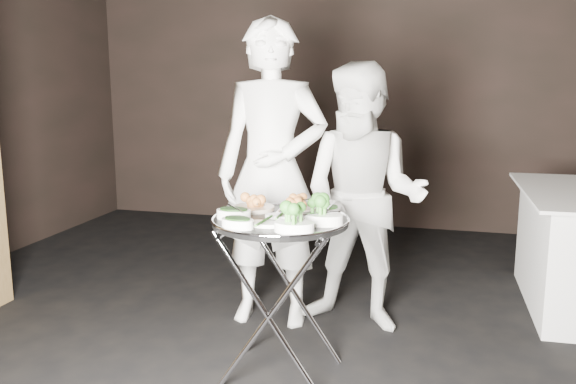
% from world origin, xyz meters
% --- Properties ---
extents(wall_back, '(6.00, 0.05, 3.00)m').
position_xyz_m(wall_back, '(0.00, 3.52, 1.50)').
color(wall_back, black).
rests_on(wall_back, floor).
extents(tray_stand, '(0.56, 0.48, 0.83)m').
position_xyz_m(tray_stand, '(-0.08, 0.12, 0.46)').
color(tray_stand, silver).
rests_on(tray_stand, floor).
extents(serving_tray, '(0.69, 0.69, 0.04)m').
position_xyz_m(serving_tray, '(-0.08, 0.12, 0.83)').
color(serving_tray, black).
rests_on(serving_tray, tray_stand).
extents(potato_plate_a, '(0.22, 0.22, 0.08)m').
position_xyz_m(potato_plate_a, '(-0.27, 0.29, 0.88)').
color(potato_plate_a, beige).
rests_on(potato_plate_a, serving_tray).
extents(potato_plate_b, '(0.18, 0.18, 0.06)m').
position_xyz_m(potato_plate_b, '(-0.04, 0.33, 0.87)').
color(potato_plate_b, beige).
rests_on(potato_plate_b, serving_tray).
extents(greens_bowl, '(0.12, 0.12, 0.07)m').
position_xyz_m(greens_bowl, '(0.14, 0.25, 0.87)').
color(greens_bowl, white).
rests_on(greens_bowl, serving_tray).
extents(asparagus_plate_a, '(0.18, 0.10, 0.04)m').
position_xyz_m(asparagus_plate_a, '(-0.08, 0.14, 0.86)').
color(asparagus_plate_a, white).
rests_on(asparagus_plate_a, serving_tray).
extents(asparagus_plate_b, '(0.19, 0.11, 0.04)m').
position_xyz_m(asparagus_plate_b, '(-0.12, -0.04, 0.86)').
color(asparagus_plate_b, white).
rests_on(asparagus_plate_b, serving_tray).
extents(spinach_bowl_a, '(0.18, 0.12, 0.07)m').
position_xyz_m(spinach_bowl_a, '(-0.30, 0.06, 0.88)').
color(spinach_bowl_a, white).
rests_on(spinach_bowl_a, serving_tray).
extents(spinach_bowl_b, '(0.18, 0.14, 0.07)m').
position_xyz_m(spinach_bowl_b, '(-0.22, -0.11, 0.87)').
color(spinach_bowl_b, white).
rests_on(spinach_bowl_b, serving_tray).
extents(broccoli_bowl_a, '(0.20, 0.15, 0.08)m').
position_xyz_m(broccoli_bowl_a, '(0.15, 0.07, 0.88)').
color(broccoli_bowl_a, white).
rests_on(broccoli_bowl_a, serving_tray).
extents(broccoli_bowl_b, '(0.19, 0.15, 0.08)m').
position_xyz_m(broccoli_bowl_b, '(0.05, -0.11, 0.88)').
color(broccoli_bowl_b, white).
rests_on(broccoli_bowl_b, serving_tray).
extents(serving_utensils, '(0.59, 0.43, 0.01)m').
position_xyz_m(serving_utensils, '(-0.06, 0.19, 0.90)').
color(serving_utensils, silver).
rests_on(serving_utensils, serving_tray).
extents(waiter_left, '(0.72, 0.49, 1.89)m').
position_xyz_m(waiter_left, '(-0.33, 0.84, 0.95)').
color(waiter_left, silver).
rests_on(waiter_left, floor).
extents(waiter_right, '(0.87, 0.73, 1.63)m').
position_xyz_m(waiter_right, '(0.23, 0.88, 0.81)').
color(waiter_right, silver).
rests_on(waiter_right, floor).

